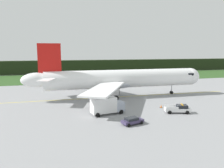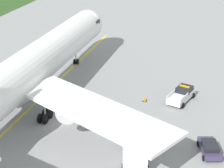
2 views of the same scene
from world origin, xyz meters
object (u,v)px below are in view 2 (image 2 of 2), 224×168
Objects in this scene: staff_car at (209,148)px; apron_cone at (145,99)px; catering_truck at (136,143)px; ops_pickup_truck at (182,95)px; airliner at (27,72)px.

apron_cone is at bearing 40.96° from staff_car.
apron_cone is at bearing 7.56° from catering_truck.
ops_pickup_truck is at bearing -72.21° from apron_cone.
airliner reaches higher than ops_pickup_truck.
airliner is 17.86m from catering_truck.
ops_pickup_truck is (7.69, -18.93, -4.23)m from airliner.
apron_cone is (-1.55, 4.82, -0.56)m from ops_pickup_truck.
ops_pickup_truck is 1.30× the size of staff_car.
catering_truck reaches higher than ops_pickup_truck.
airliner is at bearing 79.34° from staff_car.
catering_truck is 8.03m from staff_car.
airliner is at bearing 112.12° from ops_pickup_truck.
ops_pickup_truck reaches higher than apron_cone.
airliner is 7.03× the size of catering_truck.
staff_car is (-4.38, -23.25, -4.43)m from airliner.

